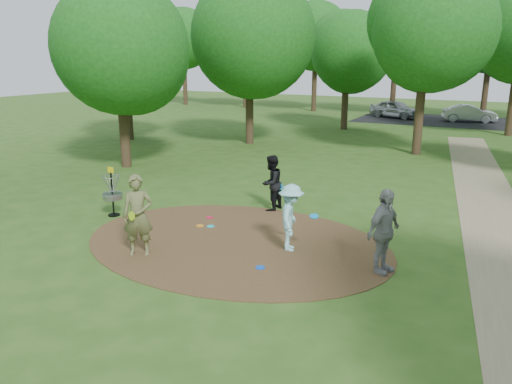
% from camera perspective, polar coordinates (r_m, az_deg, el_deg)
% --- Properties ---
extents(ground, '(100.00, 100.00, 0.00)m').
position_cam_1_polar(ground, '(13.32, -2.38, -5.78)').
color(ground, '#2D5119').
rests_on(ground, ground).
extents(dirt_clearing, '(8.40, 8.40, 0.02)m').
position_cam_1_polar(dirt_clearing, '(13.31, -2.38, -5.74)').
color(dirt_clearing, '#47301C').
rests_on(dirt_clearing, ground).
extents(footpath, '(7.55, 39.89, 0.01)m').
position_cam_1_polar(footpath, '(13.65, 26.96, -6.94)').
color(footpath, '#8C7A5B').
rests_on(footpath, ground).
extents(parking_lot, '(14.00, 8.00, 0.01)m').
position_cam_1_polar(parking_lot, '(41.28, 21.45, 7.55)').
color(parking_lot, black).
rests_on(parking_lot, ground).
extents(player_observer_with_disc, '(0.89, 0.80, 2.04)m').
position_cam_1_polar(player_observer_with_disc, '(12.53, -13.34, -2.62)').
color(player_observer_with_disc, '#63663B').
rests_on(player_observer_with_disc, ground).
extents(player_throwing_with_disc, '(1.25, 1.26, 1.72)m').
position_cam_1_polar(player_throwing_with_disc, '(12.57, 4.02, -2.94)').
color(player_throwing_with_disc, '#98DDE2').
rests_on(player_throwing_with_disc, ground).
extents(player_walking_with_disc, '(0.77, 0.94, 1.78)m').
position_cam_1_polar(player_walking_with_disc, '(15.83, 1.75, 1.03)').
color(player_walking_with_disc, black).
rests_on(player_walking_with_disc, ground).
extents(player_waiting_with_disc, '(0.84, 1.25, 1.97)m').
position_cam_1_polar(player_waiting_with_disc, '(11.55, 14.37, -4.41)').
color(player_waiting_with_disc, gray).
rests_on(player_waiting_with_disc, ground).
extents(disc_ground_cyan, '(0.22, 0.22, 0.02)m').
position_cam_1_polar(disc_ground_cyan, '(14.50, -5.21, -3.92)').
color(disc_ground_cyan, '#1BC1DA').
rests_on(disc_ground_cyan, dirt_clearing).
extents(disc_ground_blue, '(0.22, 0.22, 0.02)m').
position_cam_1_polar(disc_ground_blue, '(11.73, 0.48, -8.62)').
color(disc_ground_blue, blue).
rests_on(disc_ground_blue, dirt_clearing).
extents(disc_ground_red, '(0.22, 0.22, 0.02)m').
position_cam_1_polar(disc_ground_red, '(15.29, -5.31, -2.91)').
color(disc_ground_red, red).
rests_on(disc_ground_red, dirt_clearing).
extents(car_left, '(4.47, 3.03, 1.41)m').
position_cam_1_polar(car_left, '(42.01, 15.65, 9.12)').
color(car_left, '#9DA0A4').
rests_on(car_left, ground).
extents(car_right, '(4.04, 2.05, 1.27)m').
position_cam_1_polar(car_right, '(41.14, 23.19, 8.25)').
color(car_right, '#9B9FA2').
rests_on(car_right, ground).
extents(disc_ground_orange, '(0.22, 0.22, 0.02)m').
position_cam_1_polar(disc_ground_orange, '(14.58, -6.43, -3.85)').
color(disc_ground_orange, orange).
rests_on(disc_ground_orange, dirt_clearing).
extents(disc_golf_basket, '(0.63, 0.63, 1.54)m').
position_cam_1_polar(disc_golf_basket, '(15.88, -16.14, 0.41)').
color(disc_golf_basket, black).
rests_on(disc_golf_basket, ground).
extents(tree_ring, '(37.64, 45.26, 9.18)m').
position_cam_1_polar(tree_ring, '(20.62, 15.72, 16.17)').
color(tree_ring, '#332316').
rests_on(tree_ring, ground).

